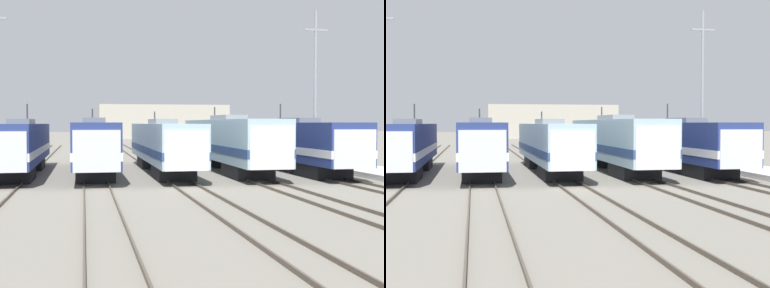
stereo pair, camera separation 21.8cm
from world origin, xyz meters
TOP-DOWN VIEW (x-y plane):
  - ground_plane at (0.00, 0.00)m, footprint 400.00×400.00m
  - rail_pair_far_left at (-10.16, 0.00)m, footprint 1.50×120.00m
  - rail_pair_center_left at (-5.08, 0.00)m, footprint 1.51×120.00m
  - rail_pair_center at (0.00, 0.00)m, footprint 1.51×120.00m
  - rail_pair_center_right at (5.08, 0.00)m, footprint 1.51×120.00m
  - rail_pair_far_right at (10.16, 0.00)m, footprint 1.50×120.00m
  - locomotive_far_left at (-10.16, 9.25)m, footprint 2.79×18.36m
  - locomotive_center_left at (-5.08, 9.37)m, footprint 2.91×20.02m
  - locomotive_center at (0.00, 9.05)m, footprint 2.88×19.75m
  - locomotive_center_right at (5.08, 8.90)m, footprint 3.02×19.66m
  - locomotive_far_right at (10.16, 7.35)m, footprint 3.01×17.33m
  - catenary_tower_right at (13.12, 11.37)m, footprint 2.05×0.24m
  - depot_building at (13.84, 104.71)m, footprint 31.94×13.46m

SIDE VIEW (x-z plane):
  - ground_plane at x=0.00m, z-range 0.00..0.00m
  - rail_pair_far_left at x=-10.16m, z-range 0.00..0.15m
  - rail_pair_center_left at x=-5.08m, z-range 0.00..0.15m
  - rail_pair_center at x=0.00m, z-range 0.00..0.15m
  - rail_pair_center_right at x=5.08m, z-range 0.00..0.15m
  - rail_pair_far_right at x=10.16m, z-range 0.00..0.15m
  - locomotive_far_left at x=-10.16m, z-range -0.55..4.68m
  - locomotive_center at x=0.00m, z-range -0.26..4.40m
  - locomotive_center_left at x=-5.08m, z-range -0.33..4.55m
  - locomotive_far_right at x=10.16m, z-range -0.54..4.76m
  - locomotive_center_right at x=5.08m, z-range -0.32..4.75m
  - depot_building at x=13.84m, z-range 0.00..8.23m
  - catenary_tower_right at x=13.12m, z-range 0.31..13.29m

